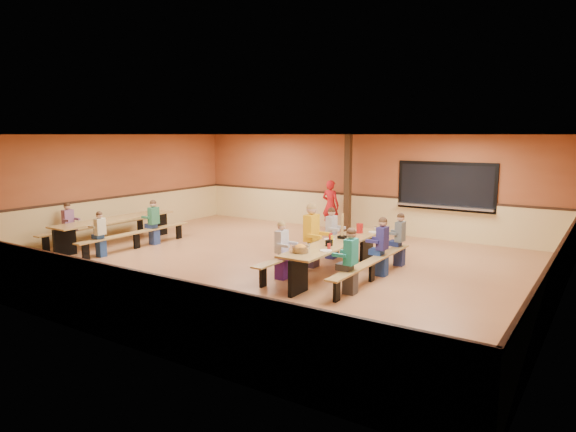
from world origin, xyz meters
The scene contains 23 objects.
ground centered at (0.00, 0.00, 0.00)m, with size 12.00×12.00×0.00m, color #975D39.
room_envelope centered at (0.00, 0.00, 0.69)m, with size 12.04×10.04×3.02m.
kitchen_pass_through centered at (2.60, 4.96, 1.49)m, with size 2.78×0.28×1.38m.
structural_post centered at (-0.20, 4.40, 1.50)m, with size 0.18×0.18×3.00m, color black.
cafeteria_table_main centered at (1.77, -0.03, 0.53)m, with size 1.91×3.70×0.74m.
cafeteria_table_second centered at (-4.74, -0.59, 0.53)m, with size 1.91×3.70×0.74m.
seated_child_white_left centered at (0.94, -0.91, 0.61)m, with size 0.37×0.31×1.22m, color silver, non-canonical shape.
seated_adult_yellow centered at (0.94, 0.31, 0.72)m, with size 0.48×0.40×1.45m, color yellow, non-canonical shape.
seated_child_grey_left centered at (0.94, 1.27, 0.62)m, with size 0.38×0.31×1.24m, color #B6B6B6, non-canonical shape.
seated_child_teal_right centered at (2.59, -1.03, 0.63)m, with size 0.39×0.32×1.25m, color teal, non-canonical shape.
seated_child_navy_right centered at (2.59, 0.49, 0.63)m, with size 0.39×0.32×1.25m, color navy, non-canonical shape.
seated_child_char_right centered at (2.59, 1.52, 0.60)m, with size 0.37×0.30×1.21m, color #525B5E, non-canonical shape.
seated_child_purple_sec centered at (-5.56, -1.47, 0.60)m, with size 0.36×0.29×1.19m, color #88577E, non-canonical shape.
seated_child_green_sec centered at (-3.91, 0.03, 0.61)m, with size 0.37×0.30×1.21m, color #2C6F4B, non-canonical shape.
seated_child_tan_sec centered at (-3.91, -1.70, 0.56)m, with size 0.33×0.27×1.12m, color beige, non-canonical shape.
standing_woman centered at (-0.86, 4.55, 0.79)m, with size 0.58×0.38×1.59m, color red.
punch_pitcher centered at (1.76, 1.13, 0.85)m, with size 0.16×0.16×0.22m, color #B21917.
chip_bowl centered at (1.65, -1.32, 0.81)m, with size 0.32×0.32×0.15m, color orange, non-canonical shape.
napkin_dispenser centered at (1.84, -0.50, 0.80)m, with size 0.10×0.14×0.13m, color black.
condiment_mustard centered at (1.76, -0.23, 0.82)m, with size 0.06×0.06×0.17m, color yellow.
condiment_ketchup centered at (1.67, -0.15, 0.82)m, with size 0.06×0.06×0.17m, color #B2140F.
table_paddle centered at (1.70, 0.35, 0.88)m, with size 0.16×0.16×0.56m.
place_settings centered at (1.77, -0.03, 0.80)m, with size 0.65×3.30×0.11m, color beige, non-canonical shape.
Camera 1 is at (6.75, -9.56, 3.01)m, focal length 32.00 mm.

